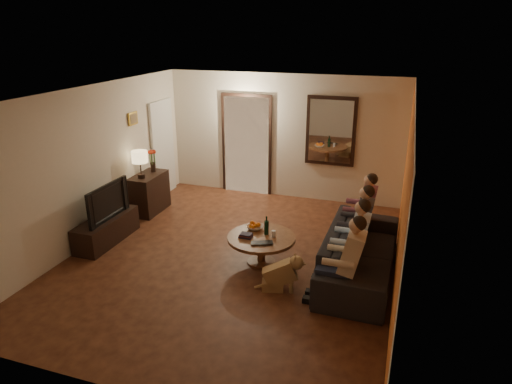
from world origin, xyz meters
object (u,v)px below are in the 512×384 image
(dresser, at_px, (149,193))
(table_lamp, at_px, (140,164))
(coffee_table, at_px, (261,250))
(wine_bottle, at_px, (266,225))
(dog, at_px, (280,272))
(person_d, at_px, (361,214))
(laptop, at_px, (262,244))
(tv_stand, at_px, (107,230))
(sofa, at_px, (360,252))
(person_a, at_px, (346,265))
(bowl, at_px, (255,227))
(tv, at_px, (103,201))
(person_b, at_px, (352,245))
(person_c, at_px, (357,228))

(dresser, distance_m, table_lamp, 0.69)
(coffee_table, relative_size, wine_bottle, 3.40)
(dresser, height_order, dog, dresser)
(person_d, distance_m, laptop, 1.85)
(dog, bearing_deg, tv_stand, 155.47)
(person_d, distance_m, coffee_table, 1.77)
(sofa, bearing_deg, laptop, 107.93)
(person_a, relative_size, bowl, 4.63)
(tv, xyz_separation_m, person_b, (4.13, -0.04, -0.14))
(dog, relative_size, bowl, 2.16)
(dog, xyz_separation_m, laptop, (-0.39, 0.39, 0.18))
(table_lamp, relative_size, wine_bottle, 1.74)
(table_lamp, xyz_separation_m, person_c, (4.13, -0.64, -0.44))
(tv_stand, bearing_deg, dog, -9.65)
(person_d, relative_size, bowl, 4.63)
(dog, height_order, laptop, dog)
(coffee_table, bearing_deg, bowl, 129.29)
(table_lamp, distance_m, person_a, 4.54)
(table_lamp, distance_m, wine_bottle, 2.99)
(person_b, xyz_separation_m, bowl, (-1.57, 0.38, -0.12))
(person_a, bearing_deg, wine_bottle, 147.19)
(person_a, relative_size, wine_bottle, 3.87)
(tv, height_order, person_d, person_d)
(bowl, distance_m, wine_bottle, 0.29)
(person_d, bearing_deg, dresser, 176.40)
(tv, xyz_separation_m, person_d, (4.13, 1.16, -0.14))
(person_a, bearing_deg, person_d, 90.00)
(person_b, xyz_separation_m, wine_bottle, (-1.34, 0.26, 0.01))
(tv, bearing_deg, person_c, -82.25)
(dresser, relative_size, sofa, 0.35)
(dresser, relative_size, coffee_table, 0.82)
(coffee_table, distance_m, wine_bottle, 0.40)
(person_d, distance_m, wine_bottle, 1.63)
(tv, xyz_separation_m, wine_bottle, (2.79, 0.22, -0.14))
(dog, distance_m, bowl, 1.13)
(table_lamp, distance_m, laptop, 3.20)
(dog, xyz_separation_m, coffee_table, (-0.49, 0.67, -0.06))
(person_a, height_order, person_b, same)
(table_lamp, relative_size, person_c, 0.45)
(dog, bearing_deg, table_lamp, 136.64)
(person_d, distance_m, bowl, 1.77)
(person_a, height_order, bowl, person_a)
(dresser, height_order, wine_bottle, dresser)
(tv_stand, relative_size, laptop, 4.00)
(person_b, distance_m, wine_bottle, 1.36)
(table_lamp, relative_size, coffee_table, 0.51)
(table_lamp, bearing_deg, wine_bottle, -19.32)
(dog, bearing_deg, tv, 155.47)
(person_b, bearing_deg, person_c, 90.00)
(tv, bearing_deg, tv_stand, 0.00)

